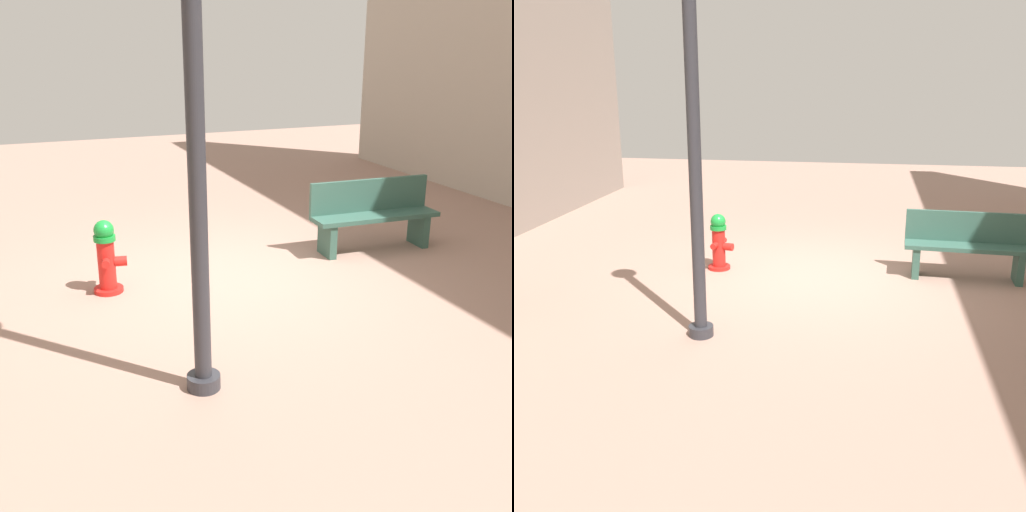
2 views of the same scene
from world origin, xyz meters
The scene contains 4 objects.
ground_plane centered at (0.00, 0.00, 0.00)m, with size 23.40×23.40×0.00m, color #9E7A6B.
fire_hydrant centered at (1.47, -0.13, 0.42)m, with size 0.40×0.43×0.85m.
bench_near centered at (-2.15, -0.32, 0.50)m, with size 1.78×0.53×0.95m.
street_lamp centered at (1.09, 2.24, 2.56)m, with size 0.36×0.36×4.15m.
Camera 1 is at (2.36, 6.51, 2.74)m, focal length 42.92 mm.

